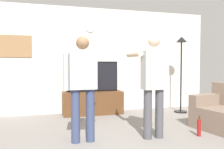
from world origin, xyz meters
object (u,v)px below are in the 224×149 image
person_standing_nearer_couch (153,80)px  tv_stand (93,103)px  wall_clock (90,27)px  framed_picture (15,46)px  television (92,76)px  person_standing_nearer_lamp (83,82)px  beverage_bottle (199,128)px  floor_lamp (181,58)px

person_standing_nearer_couch → tv_stand: bearing=105.4°
wall_clock → framed_picture: (-1.81, 0.00, -0.52)m
television → person_standing_nearer_lamp: person_standing_nearer_lamp is taller
wall_clock → framed_picture: 1.88m
wall_clock → beverage_bottle: 3.58m
tv_stand → wall_clock: (-0.00, 0.29, 1.91)m
person_standing_nearer_lamp → person_standing_nearer_couch: 1.18m
framed_picture → floor_lamp: 4.11m
television → person_standing_nearer_couch: bearing=-74.9°
wall_clock → television: bearing=-90.0°
framed_picture → beverage_bottle: framed_picture is taller
wall_clock → person_standing_nearer_lamp: bearing=-104.1°
television → floor_lamp: bearing=-11.6°
wall_clock → person_standing_nearer_couch: size_ratio=0.14×
floor_lamp → framed_picture: bearing=170.1°
wall_clock → beverage_bottle: bearing=-61.4°
tv_stand → person_standing_nearer_lamp: 2.21m
tv_stand → beverage_bottle: 2.69m
tv_stand → beverage_bottle: (1.40, -2.29, -0.13)m
beverage_bottle → person_standing_nearer_lamp: bearing=172.2°
tv_stand → television: (-0.00, 0.05, 0.66)m
wall_clock → person_standing_nearer_lamp: 2.68m
television → tv_stand: bearing=-90.0°
floor_lamp → person_standing_nearer_lamp: bearing=-150.3°
tv_stand → framed_picture: (-1.81, 0.30, 1.39)m
television → floor_lamp: size_ratio=0.66×
person_standing_nearer_lamp → beverage_bottle: (1.98, -0.27, -0.81)m
television → person_standing_nearer_lamp: size_ratio=0.76×
person_standing_nearer_lamp → wall_clock: bearing=75.9°
floor_lamp → beverage_bottle: 2.40m
television → wall_clock: bearing=90.0°
floor_lamp → person_standing_nearer_couch: floor_lamp is taller
person_standing_nearer_couch → television: bearing=105.1°
person_standing_nearer_lamp → tv_stand: bearing=74.0°
person_standing_nearer_couch → person_standing_nearer_lamp: bearing=173.4°
person_standing_nearer_lamp → beverage_bottle: bearing=-7.8°
floor_lamp → person_standing_nearer_lamp: (-2.81, -1.60, -0.43)m
person_standing_nearer_couch → beverage_bottle: person_standing_nearer_couch is taller
person_standing_nearer_lamp → beverage_bottle: 2.16m
person_standing_nearer_couch → beverage_bottle: bearing=-9.4°
framed_picture → person_standing_nearer_lamp: size_ratio=0.44×
framed_picture → floor_lamp: (4.04, -0.71, -0.28)m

